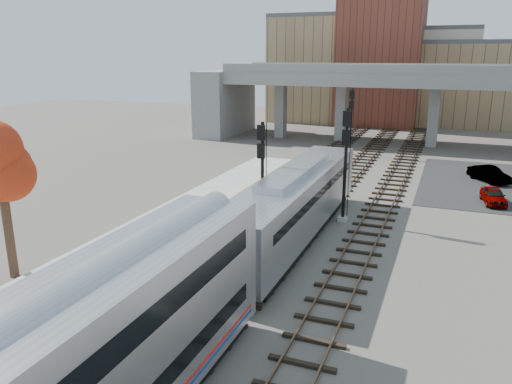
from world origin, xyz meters
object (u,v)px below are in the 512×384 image
Objects in this scene: car_a at (493,196)px; car_b at (489,174)px; signal_mast_far at (351,122)px; signal_mast_near at (262,181)px; signal_mast_mid at (345,166)px; locomotive at (295,202)px.

car_b is at bearing 80.68° from car_a.
signal_mast_far is at bearing 113.07° from car_b.
signal_mast_near reaches higher than car_b.
signal_mast_mid is 12.75m from car_a.
car_a is at bearing -47.44° from signal_mast_far.
signal_mast_far is (-0.00, 26.91, 0.17)m from signal_mast_near.
car_b reaches higher than car_a.
signal_mast_far is at bearing 94.46° from locomotive.
locomotive is at bearing -158.12° from car_b.
signal_mast_near reaches higher than locomotive.
car_a is 0.87× the size of car_b.
signal_mast_mid is at bearing -149.01° from car_a.
signal_mast_mid is (2.00, 4.21, 1.47)m from locomotive.
signal_mast_near is 26.91m from signal_mast_far.
locomotive reaches higher than car_b.
signal_mast_far is at bearing 100.23° from signal_mast_mid.
signal_mast_far reaches higher than car_a.
signal_mast_far is 2.02× the size of car_a.
car_b is (13.59, 19.14, -2.67)m from signal_mast_near.
signal_mast_far is (-4.10, 22.73, -0.20)m from signal_mast_mid.
signal_mast_near is at bearing -147.23° from car_a.
car_b is at bearing 59.05° from locomotive.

